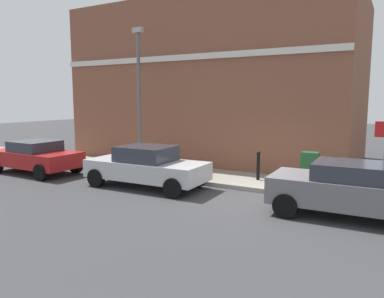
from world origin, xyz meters
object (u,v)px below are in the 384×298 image
utility_cabinet (310,171)px  lamppost (139,92)px  bollard_near_cabinet (258,165)px  car_grey (355,189)px  car_silver (147,166)px  car_red (36,156)px

utility_cabinet → lamppost: 7.36m
utility_cabinet → bollard_near_cabinet: 1.82m
car_grey → utility_cabinet: 2.87m
car_grey → car_silver: (0.09, 6.63, -0.03)m
car_red → bollard_near_cabinet: size_ratio=3.80×
utility_cabinet → lamppost: (-0.19, 6.88, 2.62)m
lamppost → car_grey: bearing=-104.3°
car_grey → utility_cabinet: bearing=-57.2°
car_silver → lamppost: bearing=-49.5°
car_grey → car_red: 12.06m
car_red → lamppost: 5.00m
bollard_near_cabinet → lamppost: size_ratio=0.18×
bollard_near_cabinet → lamppost: 5.69m
car_grey → car_silver: car_silver is taller
bollard_near_cabinet → car_red: bearing=107.1°
bollard_near_cabinet → car_silver: bearing=126.6°
car_red → lamppost: (2.35, -3.56, 2.60)m
car_silver → bollard_near_cabinet: bearing=-144.8°
utility_cabinet → lamppost: lamppost is taller
car_grey → car_silver: size_ratio=0.99×
car_grey → lamppost: 9.13m
car_silver → car_red: car_silver is taller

